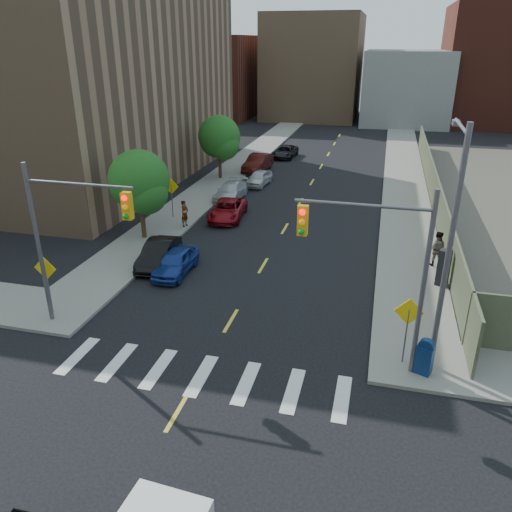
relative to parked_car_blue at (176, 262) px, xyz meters
The scene contains 28 objects.
ground 12.67m from the parked_car_blue, 70.62° to the right, with size 160.00×160.00×0.00m, color black.
sidewalk_nw 29.78m from the parked_car_blue, 96.85° to the left, with size 3.50×73.00×0.15m, color gray.
sidewalk_ne 31.89m from the parked_car_blue, 67.99° to the left, with size 3.50×73.00×0.15m, color gray.
fence_north 21.18m from the parked_car_blue, 49.33° to the left, with size 0.12×44.00×2.50m, color #555A3F.
building_nw 26.40m from the parked_car_blue, 134.58° to the left, with size 22.00×30.00×16.00m, color #8C6B4C.
bg_bldg_west 60.96m from the parked_car_blue, 107.04° to the left, with size 14.00×18.00×12.00m, color #592319.
bg_bldg_midwest 60.48m from the parked_car_blue, 91.72° to the left, with size 14.00×16.00×15.00m, color #8C6B4C.
bg_bldg_center 59.49m from the parked_car_blue, 78.13° to the left, with size 12.00×16.00×10.00m, color gray.
bg_bldg_east 65.94m from the parked_car_blue, 66.43° to the left, with size 18.00×18.00×16.00m, color #592319.
signal_nw 7.32m from the parked_car_blue, 106.73° to the right, with size 4.59×0.30×7.00m.
signal_ne 12.41m from the parked_car_blue, 30.25° to the right, with size 4.59×0.30×7.00m.
streetlight_ne 14.15m from the parked_car_blue, 22.12° to the right, with size 0.25×3.70×9.00m.
warn_sign_nw 6.66m from the parked_car_blue, 123.50° to the right, with size 1.06×0.06×2.83m.
warn_sign_ne 12.70m from the parked_car_blue, 25.51° to the right, with size 1.06×0.06×2.83m.
warn_sign_midwest 8.93m from the parked_car_blue, 114.06° to the left, with size 1.06×0.06×2.83m.
tree_west_near 6.27m from the parked_car_blue, 132.81° to the left, with size 3.66×3.64×5.52m.
tree_west_far 19.69m from the parked_car_blue, 101.26° to the left, with size 3.66×3.64×5.52m.
parked_car_blue is the anchor object (origin of this frame).
parked_car_black 1.51m from the parked_car_blue, 149.63° to the left, with size 1.42×4.06×1.34m, color black.
parked_car_red 9.07m from the parked_car_blue, 90.00° to the left, with size 2.10×4.54×1.26m, color maroon.
parked_car_silver 13.50m from the parked_car_blue, 94.75° to the left, with size 1.79×4.41×1.28m, color #B4B8BD.
parked_car_white 17.93m from the parked_car_blue, 90.00° to the left, with size 1.47×3.65×1.25m, color #BBBBBB.
parked_car_maroon 22.73m from the parked_car_blue, 93.28° to the left, with size 1.65×4.73×1.56m, color #3F0F0C.
parked_car_grey 29.25m from the parked_car_blue, 90.00° to the left, with size 2.02×4.37×1.21m, color black.
mailbox 13.48m from the parked_car_blue, 26.14° to the right, with size 0.69×0.62×1.41m.
payphone 13.46m from the parked_car_blue, ahead, with size 0.55×0.45×1.85m, color black.
pedestrian_west 6.88m from the parked_car_blue, 107.80° to the left, with size 0.62×0.41×1.70m, color gray.
pedestrian_east 13.82m from the parked_car_blue, 17.23° to the left, with size 0.93×0.73×1.92m, color gray.
Camera 1 is at (5.74, -10.01, 11.25)m, focal length 35.00 mm.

